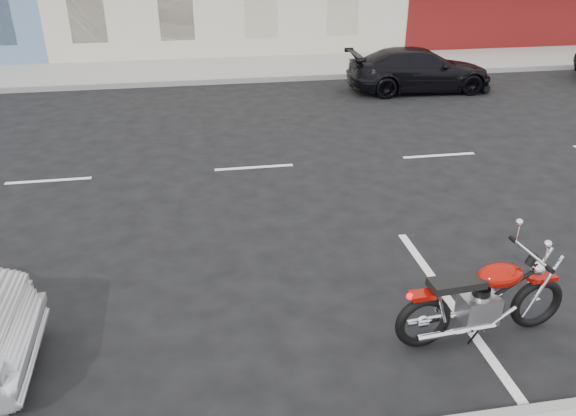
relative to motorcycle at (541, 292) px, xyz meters
name	(u,v)px	position (x,y,z in m)	size (l,w,h in m)	color
ground	(349,161)	(-0.80, 5.64, -0.50)	(120.00, 120.00, 0.00)	black
sidewalk_far	(134,73)	(-5.80, 14.34, -0.42)	(80.00, 3.40, 0.15)	gray
curb_far	(130,85)	(-5.80, 12.64, -0.42)	(80.00, 0.12, 0.16)	gray
motorcycle	(541,292)	(0.00, 0.00, 0.00)	(2.17, 0.72, 1.09)	black
car_far	(419,70)	(2.74, 10.84, 0.13)	(1.74, 4.28, 1.24)	black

